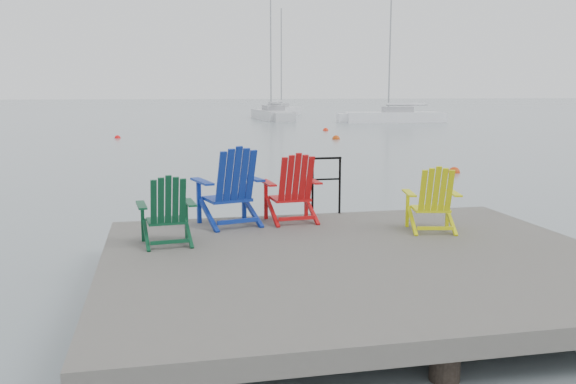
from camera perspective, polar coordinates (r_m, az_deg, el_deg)
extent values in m
plane|color=slate|center=(7.41, 6.77, -9.59)|extent=(400.00, 400.00, 0.00)
cube|color=#2B2927|center=(7.29, 6.83, -6.62)|extent=(6.00, 5.00, 0.20)
cylinder|color=black|center=(9.24, -14.14, -7.91)|extent=(0.26, 0.26, 1.20)
cylinder|color=black|center=(9.51, 2.46, -7.13)|extent=(0.26, 0.26, 1.20)
cylinder|color=black|center=(10.49, 16.97, -5.96)|extent=(0.26, 0.26, 1.20)
cylinder|color=black|center=(9.48, 2.32, 0.56)|extent=(0.04, 0.04, 0.90)
cylinder|color=black|center=(9.60, 4.86, 0.65)|extent=(0.04, 0.04, 0.90)
cylinder|color=black|center=(9.48, 3.62, 3.17)|extent=(0.48, 0.04, 0.04)
cylinder|color=black|center=(9.52, 3.60, 1.20)|extent=(0.44, 0.03, 0.03)
cube|color=#0B3D23|center=(7.86, -11.32, -2.65)|extent=(0.51, 0.46, 0.03)
cube|color=#0B3D23|center=(8.02, -13.43, -2.79)|extent=(0.05, 0.05, 0.50)
cube|color=#0B3D23|center=(8.07, -9.49, -2.57)|extent=(0.05, 0.05, 0.50)
cube|color=#0B3D23|center=(7.78, -13.56, -1.20)|extent=(0.16, 0.55, 0.02)
cube|color=#0B3D23|center=(7.84, -9.18, -0.97)|extent=(0.16, 0.55, 0.02)
cube|color=#0B3D23|center=(7.53, -11.14, -0.89)|extent=(0.46, 0.27, 0.61)
cube|color=navy|center=(8.87, -5.71, -0.64)|extent=(0.71, 0.67, 0.04)
cube|color=navy|center=(8.97, -8.33, -0.90)|extent=(0.07, 0.07, 0.63)
cube|color=navy|center=(9.21, -4.14, -0.56)|extent=(0.07, 0.07, 0.63)
cube|color=navy|center=(8.68, -8.05, 0.99)|extent=(0.30, 0.70, 0.03)
cube|color=navy|center=(8.95, -3.40, 1.31)|extent=(0.30, 0.70, 0.03)
cube|color=navy|center=(8.48, -4.87, 1.49)|extent=(0.61, 0.42, 0.77)
cube|color=#B70D0F|center=(9.07, 0.18, -0.61)|extent=(0.57, 0.52, 0.04)
cube|color=#B70D0F|center=(9.18, -2.09, -0.77)|extent=(0.05, 0.05, 0.57)
cube|color=#B70D0F|center=(9.35, 1.71, -0.58)|extent=(0.05, 0.05, 0.57)
cube|color=#B70D0F|center=(8.92, -1.91, 0.87)|extent=(0.16, 0.63, 0.03)
cube|color=#B70D0F|center=(9.11, 2.29, 1.05)|extent=(0.16, 0.63, 0.03)
cube|color=#B70D0F|center=(8.70, 0.79, 1.23)|extent=(0.52, 0.30, 0.70)
cube|color=#D5DA0C|center=(8.69, 13.18, -1.54)|extent=(0.56, 0.52, 0.04)
cube|color=#D5DA0C|center=(8.81, 11.11, -1.59)|extent=(0.05, 0.05, 0.51)
cube|color=#D5DA0C|center=(8.93, 14.70, -1.57)|extent=(0.05, 0.05, 0.51)
cube|color=#D5DA0C|center=(8.57, 11.27, -0.09)|extent=(0.22, 0.56, 0.02)
cube|color=#D5DA0C|center=(8.70, 15.23, -0.09)|extent=(0.22, 0.56, 0.02)
cube|color=#D5DA0C|center=(8.35, 13.70, 0.11)|extent=(0.48, 0.32, 0.62)
cube|color=silver|center=(53.94, -1.50, 7.08)|extent=(2.49, 8.43, 1.10)
cube|color=#9E9EA3|center=(53.51, -1.40, 7.81)|extent=(1.62, 2.56, 0.55)
cylinder|color=gray|center=(54.43, -1.62, 13.17)|extent=(0.12, 0.12, 10.44)
cube|color=silver|center=(63.42, -0.76, 7.42)|extent=(6.04, 7.81, 1.10)
cube|color=#9E9EA3|center=(63.03, -0.89, 8.05)|extent=(2.51, 2.79, 0.55)
cylinder|color=gray|center=(63.85, -0.63, 12.39)|extent=(0.12, 0.12, 9.95)
cube|color=white|center=(49.54, 9.77, 6.74)|extent=(7.69, 2.71, 1.10)
cube|color=#9E9EA3|center=(49.62, 10.22, 7.54)|extent=(2.39, 1.59, 0.55)
cylinder|color=gray|center=(49.49, 9.51, 12.84)|extent=(0.12, 0.12, 9.41)
sphere|color=red|center=(18.93, 15.28, 1.75)|extent=(0.35, 0.35, 0.35)
sphere|color=red|center=(33.16, -15.65, 4.87)|extent=(0.32, 0.32, 0.32)
sphere|color=#C3410B|center=(31.39, 4.52, 4.95)|extent=(0.40, 0.40, 0.40)
sphere|color=red|center=(38.34, 3.54, 5.76)|extent=(0.35, 0.35, 0.35)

